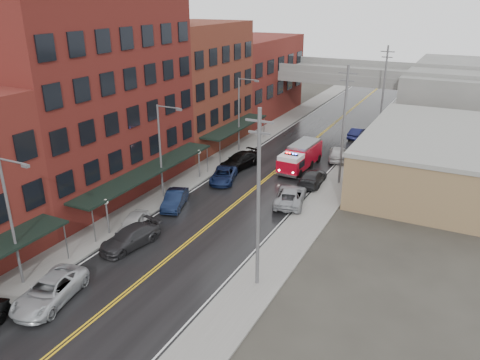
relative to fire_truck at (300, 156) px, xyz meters
The scene contains 32 objects.
road 7.84m from the fire_truck, 105.51° to the right, with size 11.00×160.00×0.02m, color black.
sidewalk_left 12.03m from the fire_truck, 141.58° to the right, with size 3.00×160.00×0.15m, color slate.
sidewalk_right 9.20m from the fire_truck, 54.79° to the right, with size 3.00×160.00×0.15m, color slate.
curb_left 10.80m from the fire_truck, 136.08° to the right, with size 0.30×160.00×0.15m, color gray.
curb_right 8.37m from the fire_truck, 64.20° to the right, with size 0.30×160.00×0.15m, color gray.
brick_building_b 22.37m from the fire_truck, 136.80° to the right, with size 9.00×20.00×18.00m, color #5C1918.
brick_building_c 16.78m from the fire_truck, 168.68° to the left, with size 9.00×15.00×15.00m, color maroon.
brick_building_far 26.07m from the fire_truck, 126.74° to the left, with size 9.00×20.00×12.00m, color maroon.
tan_building 14.21m from the fire_truck, 10.47° to the left, with size 14.00×22.00×5.00m, color #91714E.
right_far_block 36.35m from the fire_truck, 63.93° to the left, with size 18.00×30.00×8.00m, color slate.
awning_1 17.37m from the fire_truck, 123.51° to the right, with size 2.60×18.00×3.09m.
awning_2 10.14m from the fire_truck, 162.15° to the left, with size 2.60×13.00×3.09m.
globe_lamp_1 23.05m from the fire_truck, 111.55° to the right, with size 0.44×0.44×3.12m.
globe_lamp_2 11.29m from the fire_truck, 138.73° to the right, with size 0.44×0.44×3.12m.
street_lamp_0 30.88m from the fire_truck, 106.31° to the right, with size 2.64×0.22×9.00m.
street_lamp_1 16.37m from the fire_truck, 122.67° to the right, with size 2.64×0.22×9.00m.
street_lamp_2 9.72m from the fire_truck, 163.35° to the left, with size 2.64×0.22×9.00m.
utility_pole_0 23.51m from the fire_truck, 77.09° to the right, with size 1.80×0.24×12.00m.
utility_pole_1 7.46m from the fire_truck, 25.26° to the right, with size 1.80×0.24×12.00m.
utility_pole_2 18.94m from the fire_truck, 73.70° to the left, with size 1.80×0.24×12.00m.
overpass 25.07m from the fire_truck, 94.79° to the left, with size 40.00×10.00×7.50m.
fire_truck is the anchor object (origin of this frame).
parked_car_left_2 30.50m from the fire_truck, 100.77° to the right, with size 2.56×5.55×1.54m, color #ACB0B4.
parked_car_left_3 22.88m from the fire_truck, 104.46° to the right, with size 2.10×5.16×1.50m, color #2A2A2C.
parked_car_left_4 21.29m from the fire_truck, 109.38° to the right, with size 1.69×4.19×1.43m, color #BBBBBB.
parked_car_left_5 16.10m from the fire_truck, 114.58° to the right, with size 1.57×4.50×1.48m, color black.
parked_car_left_6 9.18m from the fire_truck, 128.97° to the right, with size 2.27×4.92×1.37m, color #121E43.
parked_car_left_7 6.69m from the fire_truck, 156.79° to the right, with size 2.29×5.63×1.63m, color black.
parked_car_right_0 9.56m from the fire_truck, 75.26° to the right, with size 2.58×5.59×1.55m, color #919498.
parked_car_right_1 4.75m from the fire_truck, 53.99° to the right, with size 2.09×5.15×1.50m, color black.
parked_car_right_2 5.71m from the fire_truck, 58.80° to the left, with size 1.95×4.85×1.65m, color #BABABA.
parked_car_right_3 15.08m from the fire_truck, 78.75° to the left, with size 1.53×4.40×1.45m, color #0E1134.
Camera 1 is at (18.08, -9.18, 18.03)m, focal length 35.00 mm.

